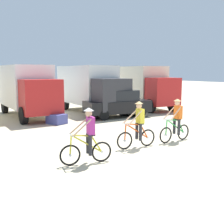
# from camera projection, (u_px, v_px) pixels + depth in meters

# --- Properties ---
(ground_plane) EXTENTS (120.00, 120.00, 0.00)m
(ground_plane) POSITION_uv_depth(u_px,v_px,m) (177.00, 157.00, 9.58)
(ground_plane) COLOR beige
(box_truck_avon_van) EXTENTS (2.48, 6.78, 3.35)m
(box_truck_avon_van) POSITION_uv_depth(u_px,v_px,m) (27.00, 88.00, 18.18)
(box_truck_avon_van) COLOR white
(box_truck_avon_van) RESTS_ON ground
(box_truck_white_box) EXTENTS (2.55, 6.81, 3.35)m
(box_truck_white_box) POSITION_uv_depth(u_px,v_px,m) (90.00, 87.00, 19.93)
(box_truck_white_box) COLOR white
(box_truck_white_box) RESTS_ON ground
(box_truck_cream_rv) EXTENTS (2.77, 6.88, 3.35)m
(box_truck_cream_rv) POSITION_uv_depth(u_px,v_px,m) (141.00, 85.00, 22.47)
(box_truck_cream_rv) COLOR beige
(box_truck_cream_rv) RESTS_ON ground
(sedan_parked) EXTENTS (4.37, 2.20, 1.76)m
(sedan_parked) POSITION_uv_depth(u_px,v_px,m) (118.00, 104.00, 17.96)
(sedan_parked) COLOR black
(sedan_parked) RESTS_ON ground
(cyclist_orange_shirt) EXTENTS (1.72, 0.55, 1.82)m
(cyclist_orange_shirt) POSITION_uv_depth(u_px,v_px,m) (88.00, 138.00, 8.84)
(cyclist_orange_shirt) COLOR black
(cyclist_orange_shirt) RESTS_ON ground
(cyclist_cowboy_hat) EXTENTS (1.73, 0.52, 1.82)m
(cyclist_cowboy_hat) POSITION_uv_depth(u_px,v_px,m) (138.00, 126.00, 10.73)
(cyclist_cowboy_hat) COLOR black
(cyclist_cowboy_hat) RESTS_ON ground
(cyclist_near_camera) EXTENTS (1.73, 0.52, 1.82)m
(cyclist_near_camera) POSITION_uv_depth(u_px,v_px,m) (176.00, 122.00, 11.70)
(cyclist_near_camera) COLOR black
(cyclist_near_camera) RESTS_ON ground
(supply_crate) EXTENTS (1.10, 1.22, 0.55)m
(supply_crate) POSITION_uv_depth(u_px,v_px,m) (57.00, 119.00, 15.76)
(supply_crate) COLOR #4C5199
(supply_crate) RESTS_ON ground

